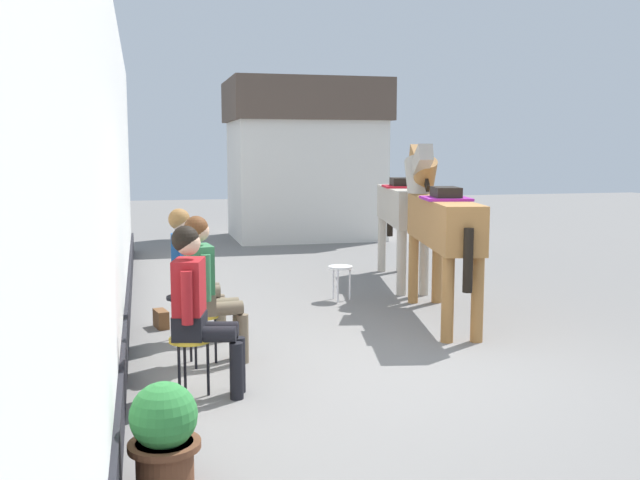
{
  "coord_description": "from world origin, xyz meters",
  "views": [
    {
      "loc": [
        -2.2,
        -6.02,
        1.99
      ],
      "look_at": [
        -0.4,
        1.2,
        1.05
      ],
      "focal_mm": 40.48,
      "sensor_mm": 36.0,
      "label": 1
    }
  ],
  "objects_px": {
    "seated_visitor_near": "(197,302)",
    "seated_visitor_middle": "(206,282)",
    "seated_visitor_far": "(189,268)",
    "flower_planter_near": "(164,433)",
    "spare_stool_white": "(340,270)",
    "satchel_bag": "(161,319)",
    "saddled_horse_near": "(441,221)",
    "saddled_horse_far": "(403,206)"
  },
  "relations": [
    {
      "from": "saddled_horse_far",
      "to": "spare_stool_white",
      "type": "distance_m",
      "value": 1.71
    },
    {
      "from": "seated_visitor_near",
      "to": "spare_stool_white",
      "type": "relative_size",
      "value": 3.02
    },
    {
      "from": "seated_visitor_middle",
      "to": "seated_visitor_far",
      "type": "height_order",
      "value": "same"
    },
    {
      "from": "flower_planter_near",
      "to": "satchel_bag",
      "type": "bearing_deg",
      "value": 88.71
    },
    {
      "from": "seated_visitor_near",
      "to": "seated_visitor_middle",
      "type": "distance_m",
      "value": 0.87
    },
    {
      "from": "saddled_horse_far",
      "to": "satchel_bag",
      "type": "height_order",
      "value": "saddled_horse_far"
    },
    {
      "from": "saddled_horse_far",
      "to": "flower_planter_near",
      "type": "xyz_separation_m",
      "value": [
        -3.65,
        -5.81,
        -0.82
      ]
    },
    {
      "from": "spare_stool_white",
      "to": "saddled_horse_far",
      "type": "bearing_deg",
      "value": 37.38
    },
    {
      "from": "seated_visitor_far",
      "to": "flower_planter_near",
      "type": "relative_size",
      "value": 2.17
    },
    {
      "from": "seated_visitor_near",
      "to": "saddled_horse_far",
      "type": "bearing_deg",
      "value": 51.83
    },
    {
      "from": "seated_visitor_middle",
      "to": "seated_visitor_near",
      "type": "bearing_deg",
      "value": -99.85
    },
    {
      "from": "seated_visitor_far",
      "to": "saddled_horse_far",
      "type": "height_order",
      "value": "saddled_horse_far"
    },
    {
      "from": "seated_visitor_middle",
      "to": "saddled_horse_far",
      "type": "xyz_separation_m",
      "value": [
        3.18,
        3.38,
        0.38
      ]
    },
    {
      "from": "seated_visitor_middle",
      "to": "spare_stool_white",
      "type": "bearing_deg",
      "value": 51.22
    },
    {
      "from": "seated_visitor_far",
      "to": "saddled_horse_far",
      "type": "distance_m",
      "value": 4.16
    },
    {
      "from": "saddled_horse_far",
      "to": "saddled_horse_near",
      "type": "bearing_deg",
      "value": -99.05
    },
    {
      "from": "seated_visitor_middle",
      "to": "spare_stool_white",
      "type": "distance_m",
      "value": 3.16
    },
    {
      "from": "seated_visitor_far",
      "to": "saddled_horse_far",
      "type": "bearing_deg",
      "value": 37.46
    },
    {
      "from": "seated_visitor_middle",
      "to": "saddled_horse_near",
      "type": "distance_m",
      "value": 3.11
    },
    {
      "from": "seated_visitor_middle",
      "to": "satchel_bag",
      "type": "xyz_separation_m",
      "value": [
        -0.38,
        1.51,
        -0.68
      ]
    },
    {
      "from": "seated_visitor_far",
      "to": "flower_planter_near",
      "type": "xyz_separation_m",
      "value": [
        -0.37,
        -3.29,
        -0.44
      ]
    },
    {
      "from": "seated_visitor_far",
      "to": "flower_planter_near",
      "type": "height_order",
      "value": "seated_visitor_far"
    },
    {
      "from": "seated_visitor_near",
      "to": "seated_visitor_middle",
      "type": "height_order",
      "value": "same"
    },
    {
      "from": "seated_visitor_near",
      "to": "flower_planter_near",
      "type": "xyz_separation_m",
      "value": [
        -0.32,
        -1.58,
        -0.44
      ]
    },
    {
      "from": "saddled_horse_near",
      "to": "saddled_horse_far",
      "type": "bearing_deg",
      "value": 80.95
    },
    {
      "from": "seated_visitor_far",
      "to": "seated_visitor_near",
      "type": "bearing_deg",
      "value": -91.46
    },
    {
      "from": "spare_stool_white",
      "to": "satchel_bag",
      "type": "relative_size",
      "value": 1.64
    },
    {
      "from": "seated_visitor_middle",
      "to": "saddled_horse_near",
      "type": "bearing_deg",
      "value": 23.09
    },
    {
      "from": "spare_stool_white",
      "to": "saddled_horse_near",
      "type": "bearing_deg",
      "value": -54.89
    },
    {
      "from": "saddled_horse_near",
      "to": "seated_visitor_far",
      "type": "bearing_deg",
      "value": -173.19
    },
    {
      "from": "seated_visitor_middle",
      "to": "seated_visitor_far",
      "type": "bearing_deg",
      "value": 97.02
    },
    {
      "from": "spare_stool_white",
      "to": "satchel_bag",
      "type": "xyz_separation_m",
      "value": [
        -2.35,
        -0.94,
        -0.3
      ]
    },
    {
      "from": "saddled_horse_near",
      "to": "saddled_horse_far",
      "type": "distance_m",
      "value": 2.19
    },
    {
      "from": "saddled_horse_far",
      "to": "flower_planter_near",
      "type": "bearing_deg",
      "value": -122.16
    },
    {
      "from": "spare_stool_white",
      "to": "satchel_bag",
      "type": "distance_m",
      "value": 2.55
    },
    {
      "from": "seated_visitor_middle",
      "to": "satchel_bag",
      "type": "height_order",
      "value": "seated_visitor_middle"
    },
    {
      "from": "saddled_horse_near",
      "to": "satchel_bag",
      "type": "height_order",
      "value": "saddled_horse_near"
    },
    {
      "from": "seated_visitor_far",
      "to": "saddled_horse_near",
      "type": "distance_m",
      "value": 2.99
    },
    {
      "from": "seated_visitor_middle",
      "to": "spare_stool_white",
      "type": "relative_size",
      "value": 3.02
    },
    {
      "from": "seated_visitor_far",
      "to": "spare_stool_white",
      "type": "height_order",
      "value": "seated_visitor_far"
    },
    {
      "from": "saddled_horse_far",
      "to": "flower_planter_near",
      "type": "distance_m",
      "value": 6.91
    },
    {
      "from": "seated_visitor_far",
      "to": "saddled_horse_near",
      "type": "bearing_deg",
      "value": 6.81
    }
  ]
}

